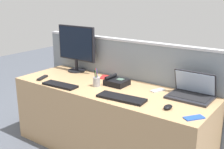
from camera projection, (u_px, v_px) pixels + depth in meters
The scene contains 13 objects.
desk at pixel (109, 120), 2.91m from camera, with size 2.05×0.70×0.70m, color tan.
cubicle_divider at pixel (130, 90), 3.15m from camera, with size 2.34×0.08×1.12m.
desktop_monitor at pixel (76, 46), 3.31m from camera, with size 0.53×0.20×0.53m.
laptop at pixel (192, 92), 2.53m from camera, with size 0.38×0.28×0.23m.
desk_phone at pixel (116, 82), 2.87m from camera, with size 0.21×0.19×0.09m.
keyboard_main at pixel (121, 98), 2.50m from camera, with size 0.44×0.15×0.02m, color black.
keyboard_spare at pixel (60, 85), 2.84m from camera, with size 0.38×0.13×0.02m, color black.
computer_mouse_right_hand at pixel (168, 107), 2.29m from camera, with size 0.06×0.10×0.03m, color black.
pen_cup at pixel (96, 81), 2.83m from camera, with size 0.07×0.07×0.19m.
cell_phone_silver_slab at pixel (158, 90), 2.71m from camera, with size 0.06×0.14×0.01m, color #B7BAC1.
cell_phone_red_case at pixel (104, 77), 3.13m from camera, with size 0.08×0.15×0.01m, color #B22323.
cell_phone_blue_case at pixel (194, 118), 2.12m from camera, with size 0.07×0.15×0.01m, color blue.
tv_remote at pixel (42, 78), 3.09m from camera, with size 0.04×0.17×0.02m, color black.
Camera 1 is at (1.59, -2.13, 1.61)m, focal length 45.75 mm.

